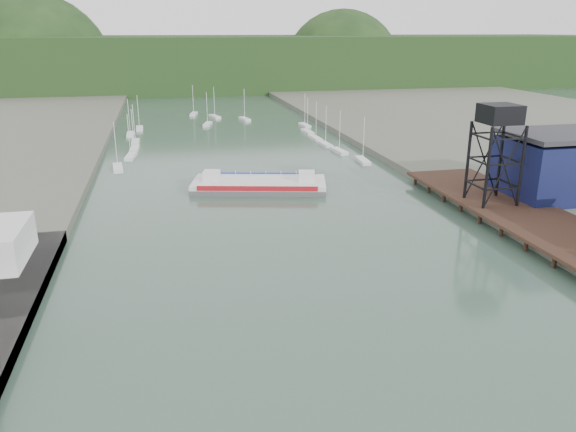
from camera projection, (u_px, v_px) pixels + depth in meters
name	position (u px, v px, depth m)	size (l,w,h in m)	color
east_pier	(551.00, 228.00, 81.63)	(14.00, 70.00, 2.45)	black
lift_tower	(499.00, 120.00, 88.91)	(6.50, 6.50, 16.00)	black
blue_shed	(565.00, 165.00, 96.57)	(20.50, 14.50, 11.30)	#0C1736
marina_sailboats	(225.00, 136.00, 161.06)	(57.71, 92.65, 0.90)	silver
distant_hills	(184.00, 66.00, 307.89)	(500.00, 120.00, 80.00)	black
chain_ferry	(259.00, 184.00, 107.75)	(26.97, 15.79, 3.64)	#4E4E51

